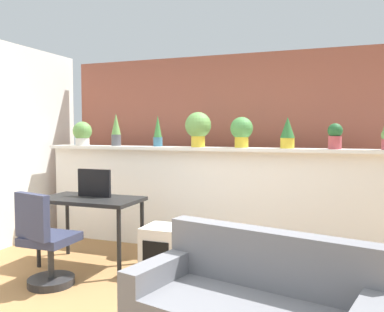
# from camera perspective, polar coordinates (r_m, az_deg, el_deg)

# --- Properties ---
(divider_wall) EXTENTS (4.73, 0.16, 1.24)m
(divider_wall) POSITION_cam_1_polar(r_m,az_deg,el_deg) (5.00, 3.79, -6.33)
(divider_wall) COLOR white
(divider_wall) RESTS_ON ground
(plant_shelf) EXTENTS (4.73, 0.31, 0.04)m
(plant_shelf) POSITION_cam_1_polar(r_m,az_deg,el_deg) (4.90, 3.69, 1.00)
(plant_shelf) COLOR white
(plant_shelf) RESTS_ON divider_wall
(brick_wall_behind) EXTENTS (4.73, 0.10, 2.50)m
(brick_wall_behind) POSITION_cam_1_polar(r_m,az_deg,el_deg) (5.51, 5.58, 1.15)
(brick_wall_behind) COLOR #9E5442
(brick_wall_behind) RESTS_ON ground
(potted_plant_0) EXTENTS (0.26, 0.26, 0.33)m
(potted_plant_0) POSITION_cam_1_polar(r_m,az_deg,el_deg) (5.73, -15.21, 3.17)
(potted_plant_0) COLOR silver
(potted_plant_0) RESTS_ON plant_shelf
(potted_plant_1) EXTENTS (0.13, 0.13, 0.43)m
(potted_plant_1) POSITION_cam_1_polar(r_m,az_deg,el_deg) (5.49, -10.66, 3.66)
(potted_plant_1) COLOR #4C4C51
(potted_plant_1) RESTS_ON plant_shelf
(potted_plant_2) EXTENTS (0.12, 0.12, 0.40)m
(potted_plant_2) POSITION_cam_1_polar(r_m,az_deg,el_deg) (5.19, -4.85, 3.44)
(potted_plant_2) COLOR #386B84
(potted_plant_2) RESTS_ON plant_shelf
(potted_plant_3) EXTENTS (0.32, 0.32, 0.43)m
(potted_plant_3) POSITION_cam_1_polar(r_m,az_deg,el_deg) (4.95, 0.86, 4.12)
(potted_plant_3) COLOR gold
(potted_plant_3) RESTS_ON plant_shelf
(potted_plant_4) EXTENTS (0.27, 0.27, 0.36)m
(potted_plant_4) POSITION_cam_1_polar(r_m,az_deg,el_deg) (4.84, 7.01, 3.62)
(potted_plant_4) COLOR gold
(potted_plant_4) RESTS_ON plant_shelf
(potted_plant_5) EXTENTS (0.16, 0.16, 0.36)m
(potted_plant_5) POSITION_cam_1_polar(r_m,az_deg,el_deg) (4.70, 13.32, 3.27)
(potted_plant_5) COLOR gold
(potted_plant_5) RESTS_ON plant_shelf
(potted_plant_6) EXTENTS (0.16, 0.16, 0.28)m
(potted_plant_6) POSITION_cam_1_polar(r_m,az_deg,el_deg) (4.65, 19.52, 2.74)
(potted_plant_6) COLOR #B7474C
(potted_plant_6) RESTS_ON plant_shelf
(desk) EXTENTS (1.10, 0.60, 0.75)m
(desk) POSITION_cam_1_polar(r_m,az_deg,el_deg) (4.59, -14.13, -6.77)
(desk) COLOR black
(desk) RESTS_ON ground
(tv_monitor) EXTENTS (0.41, 0.04, 0.31)m
(tv_monitor) POSITION_cam_1_polar(r_m,az_deg,el_deg) (4.62, -13.63, -3.71)
(tv_monitor) COLOR black
(tv_monitor) RESTS_ON desk
(office_chair) EXTENTS (0.49, 0.49, 0.91)m
(office_chair) POSITION_cam_1_polar(r_m,az_deg,el_deg) (4.15, -19.98, -11.90)
(office_chair) COLOR #262628
(office_chair) RESTS_ON ground
(side_cube_shelf) EXTENTS (0.40, 0.41, 0.50)m
(side_cube_shelf) POSITION_cam_1_polar(r_m,az_deg,el_deg) (4.29, -4.01, -13.12)
(side_cube_shelf) COLOR silver
(side_cube_shelf) RESTS_ON ground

